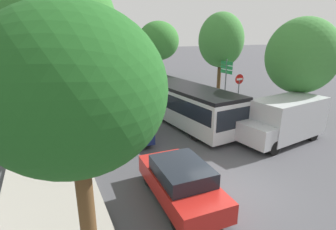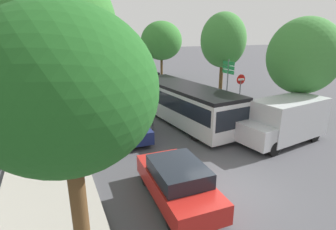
{
  "view_description": "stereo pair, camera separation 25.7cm",
  "coord_description": "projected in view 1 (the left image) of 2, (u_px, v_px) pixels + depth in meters",
  "views": [
    {
      "loc": [
        -5.8,
        -6.64,
        5.53
      ],
      "look_at": [
        0.2,
        5.92,
        1.2
      ],
      "focal_mm": 28.0,
      "sensor_mm": 36.0,
      "label": 1
    },
    {
      "loc": [
        -5.56,
        -6.75,
        5.53
      ],
      "look_at": [
        0.2,
        5.92,
        1.2
      ],
      "focal_mm": 28.0,
      "sensor_mm": 36.0,
      "label": 2
    }
  ],
  "objects": [
    {
      "name": "queued_car_blue",
      "position": [
        75.0,
        69.0,
        36.46
      ],
      "size": [
        2.06,
        4.44,
        1.51
      ],
      "rotation": [
        0.0,
        0.0,
        1.52
      ],
      "color": "#284799",
      "rests_on": "ground"
    },
    {
      "name": "articulated_bus",
      "position": [
        156.0,
        91.0,
        19.68
      ],
      "size": [
        3.81,
        16.62,
        2.45
      ],
      "rotation": [
        0.0,
        0.0,
        -1.49
      ],
      "color": "silver",
      "rests_on": "ground"
    },
    {
      "name": "city_bus_rear",
      "position": [
        64.0,
        56.0,
        49.57
      ],
      "size": [
        3.42,
        11.84,
        2.51
      ],
      "rotation": [
        0.0,
        0.0,
        1.64
      ],
      "color": "silver",
      "rests_on": "ground"
    },
    {
      "name": "white_van",
      "position": [
        285.0,
        119.0,
        13.76
      ],
      "size": [
        5.2,
        2.53,
        2.31
      ],
      "rotation": [
        0.0,
        0.0,
        3.26
      ],
      "color": "#B7BABF",
      "rests_on": "ground"
    },
    {
      "name": "tree_right_mid",
      "position": [
        221.0,
        40.0,
        22.07
      ],
      "size": [
        3.81,
        3.81,
        7.27
      ],
      "color": "#51381E",
      "rests_on": "ground"
    },
    {
      "name": "queued_car_white",
      "position": [
        104.0,
        98.0,
        20.23
      ],
      "size": [
        2.07,
        4.46,
        1.52
      ],
      "rotation": [
        0.0,
        0.0,
        1.52
      ],
      "color": "white",
      "rests_on": "ground"
    },
    {
      "name": "direction_sign_post",
      "position": [
        226.0,
        72.0,
        20.94
      ],
      "size": [
        0.1,
        1.4,
        3.6
      ],
      "rotation": [
        0.0,
        0.0,
        3.16
      ],
      "color": "#56595E",
      "rests_on": "ground"
    },
    {
      "name": "tree_left_mid",
      "position": [
        56.0,
        34.0,
        10.78
      ],
      "size": [
        5.14,
        5.14,
        8.61
      ],
      "color": "#51381E",
      "rests_on": "ground"
    },
    {
      "name": "kerb_strip_left",
      "position": [
        42.0,
        88.0,
        27.72
      ],
      "size": [
        3.2,
        57.6,
        0.14
      ],
      "primitive_type": "cube",
      "color": "#9E998E",
      "rests_on": "ground"
    },
    {
      "name": "ground_plane",
      "position": [
        232.0,
        189.0,
        9.75
      ],
      "size": [
        200.0,
        200.0,
        0.0
      ],
      "primitive_type": "plane",
      "color": "#47474C"
    },
    {
      "name": "queued_car_red",
      "position": [
        181.0,
        181.0,
        8.91
      ],
      "size": [
        1.93,
        4.17,
        1.42
      ],
      "rotation": [
        0.0,
        0.0,
        1.52
      ],
      "color": "#B21E19",
      "rests_on": "ground"
    },
    {
      "name": "tree_left_far",
      "position": [
        48.0,
        50.0,
        18.39
      ],
      "size": [
        5.06,
        5.06,
        6.95
      ],
      "color": "#51381E",
      "rests_on": "ground"
    },
    {
      "name": "no_entry_sign",
      "position": [
        239.0,
        87.0,
        18.58
      ],
      "size": [
        0.7,
        0.08,
        2.82
      ],
      "rotation": [
        0.0,
        0.0,
        -1.57
      ],
      "color": "#56595E",
      "rests_on": "ground"
    },
    {
      "name": "tree_right_far",
      "position": [
        158.0,
        42.0,
        32.58
      ],
      "size": [
        5.11,
        5.11,
        7.05
      ],
      "color": "#51381E",
      "rests_on": "ground"
    },
    {
      "name": "tree_right_near",
      "position": [
        302.0,
        58.0,
        15.27
      ],
      "size": [
        4.1,
        4.1,
        6.48
      ],
      "color": "#51381E",
      "rests_on": "ground"
    },
    {
      "name": "traffic_light",
      "position": [
        152.0,
        89.0,
        14.94
      ],
      "size": [
        0.37,
        0.39,
        3.4
      ],
      "rotation": [
        0.0,
        0.0,
        -1.83
      ],
      "color": "#56595E",
      "rests_on": "ground"
    },
    {
      "name": "tree_left_near",
      "position": [
        75.0,
        95.0,
        4.98
      ],
      "size": [
        3.58,
        3.58,
        6.14
      ],
      "color": "#51381E",
      "rests_on": "ground"
    },
    {
      "name": "queued_car_green",
      "position": [
        90.0,
        85.0,
        25.23
      ],
      "size": [
        2.09,
        4.51,
        1.54
      ],
      "rotation": [
        0.0,
        0.0,
        1.52
      ],
      "color": "#236638",
      "rests_on": "ground"
    },
    {
      "name": "queued_car_navy",
      "position": [
        128.0,
        126.0,
        14.32
      ],
      "size": [
        1.91,
        4.12,
        1.4
      ],
      "rotation": [
        0.0,
        0.0,
        1.52
      ],
      "color": "navy",
      "rests_on": "ground"
    },
    {
      "name": "queued_car_black",
      "position": [
        82.0,
        76.0,
        30.92
      ],
      "size": [
        1.92,
        4.15,
        1.41
      ],
      "rotation": [
        0.0,
        0.0,
        1.52
      ],
      "color": "black",
      "rests_on": "ground"
    }
  ]
}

